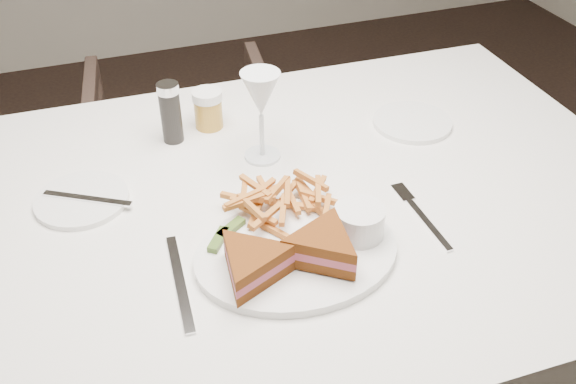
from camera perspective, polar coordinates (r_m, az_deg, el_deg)
The scene contains 3 objects.
table at distance 1.38m, azimuth -0.72°, elevation -13.01°, with size 1.35×0.90×0.75m, color silver.
chair_far at distance 2.10m, azimuth -9.14°, elevation 3.93°, with size 0.57×0.53×0.59m, color #423128.
table_setting at distance 1.05m, azimuth -0.93°, elevation -0.63°, with size 0.82×0.62×0.18m.
Camera 1 is at (-0.17, -0.65, 1.43)m, focal length 40.00 mm.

